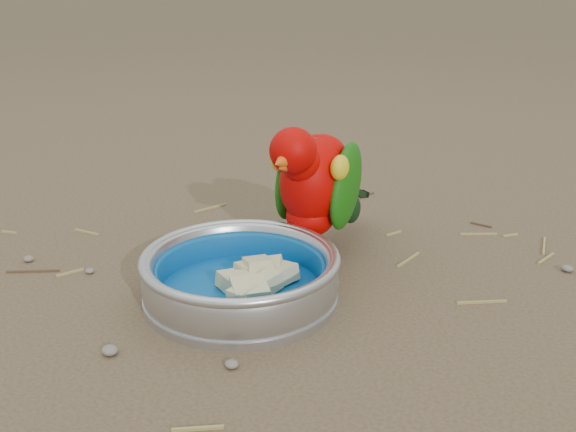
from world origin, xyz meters
The scene contains 6 objects.
ground centered at (0.00, 0.00, 0.00)m, with size 60.00×60.00×0.00m, color brown.
food_bowl centered at (0.01, -0.01, 0.01)m, with size 0.24×0.24×0.02m, color #B2B2BA.
bowl_wall centered at (0.01, -0.01, 0.04)m, with size 0.24×0.24×0.04m, color #B2B2BA, non-canonical shape.
fruit_wedges centered at (0.01, -0.01, 0.03)m, with size 0.14×0.14×0.03m, color #C8C18C, non-canonical shape.
lory_parrot centered at (0.01, 0.15, 0.10)m, with size 0.11×0.24×0.19m, color #B10200, non-canonical shape.
ground_debris centered at (-0.04, 0.06, 0.00)m, with size 0.90×0.80×0.01m, color #988148, non-canonical shape.
Camera 1 is at (0.47, -0.55, 0.37)m, focal length 40.00 mm.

